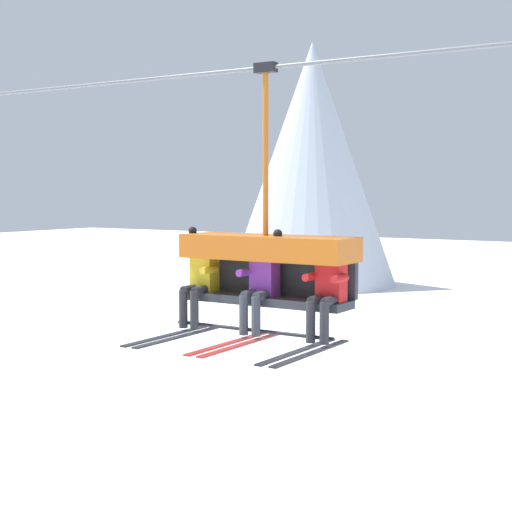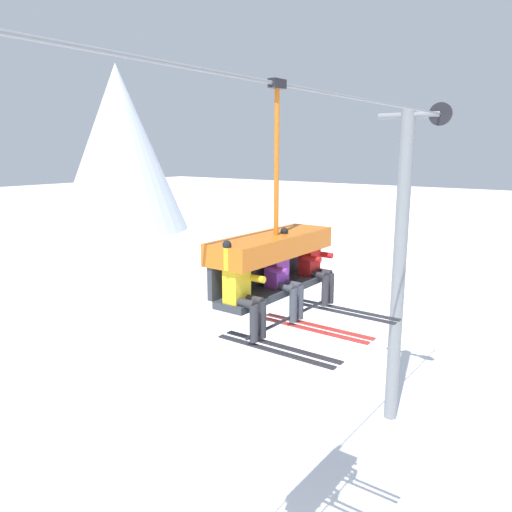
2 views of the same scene
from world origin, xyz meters
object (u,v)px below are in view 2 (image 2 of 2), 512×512
Objects in this scene: chairlift_chair at (272,253)px; skier_yellow at (244,290)px; lift_tower_far at (400,265)px; skier_red at (316,265)px; skier_purple at (284,275)px.

skier_yellow is at bearing -166.95° from chairlift_chair.
chairlift_chair reaches higher than skier_yellow.
lift_tower_far is at bearing 6.51° from skier_yellow.
lift_tower_far reaches higher than skier_red.
skier_yellow is 1.00× the size of skier_purple.
skier_yellow is at bearing 180.00° from skier_purple.
chairlift_chair is 0.36m from skier_purple.
skier_red is (-6.25, -0.93, 1.30)m from lift_tower_far.
skier_purple is (0.93, 0.00, 0.00)m from skier_yellow.
skier_yellow is (-8.09, -0.92, 1.32)m from lift_tower_far.
chairlift_chair is at bearing -174.35° from lift_tower_far.
skier_yellow is 1.00× the size of skier_red.
skier_purple is (0.00, -0.21, -0.29)m from chairlift_chair.
chairlift_chair is at bearing 13.05° from skier_yellow.
lift_tower_far reaches higher than skier_yellow.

